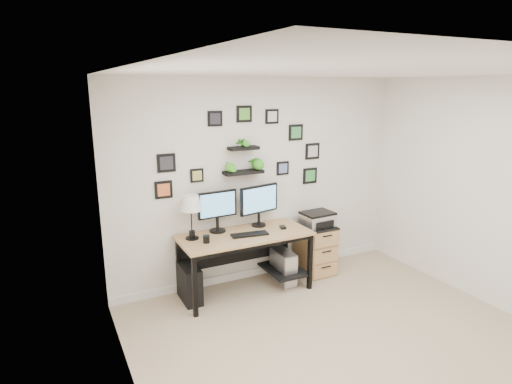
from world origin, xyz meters
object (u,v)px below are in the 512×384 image
monitor_right (259,202)px  file_cabinet (315,249)px  printer (318,219)px  mug (206,239)px  table_lamp (191,204)px  pc_tower_black (189,283)px  pc_tower_grey (283,267)px  monitor_left (217,208)px  desk (246,242)px

monitor_right → file_cabinet: monitor_right is taller
file_cabinet → printer: 0.43m
mug → printer: size_ratio=0.20×
monitor_right → file_cabinet: bearing=-7.4°
table_lamp → pc_tower_black: bearing=-143.2°
pc_tower_black → file_cabinet: bearing=0.7°
table_lamp → pc_tower_black: table_lamp is taller
pc_tower_grey → monitor_left: bearing=165.2°
monitor_left → monitor_right: size_ratio=0.91×
desk → mug: 0.59m
desk → table_lamp: 0.86m
pc_tower_black → pc_tower_grey: size_ratio=1.00×
monitor_left → monitor_right: 0.56m
desk → printer: (1.07, 0.03, 0.14)m
mug → file_cabinet: mug is taller
monitor_right → pc_tower_black: monitor_right is taller
desk → monitor_left: monitor_left is taller
monitor_left → pc_tower_grey: monitor_left is taller
mug → printer: printer is taller
mug → pc_tower_black: (-0.17, 0.15, -0.58)m
monitor_right → printer: 0.87m
monitor_left → file_cabinet: monitor_left is taller
monitor_left → pc_tower_grey: 1.19m
pc_tower_black → printer: 1.88m
monitor_left → mug: (-0.26, -0.29, -0.26)m
table_lamp → file_cabinet: bearing=-1.2°
file_cabinet → printer: printer is taller
monitor_left → printer: size_ratio=1.21×
desk → pc_tower_black: (-0.73, 0.04, -0.41)m
desk → monitor_right: monitor_right is taller
desk → file_cabinet: 1.10m
monitor_right → pc_tower_grey: bearing=-36.6°
mug → pc_tower_grey: (1.07, 0.08, -0.58)m
monitor_left → pc_tower_grey: bearing=-14.8°
monitor_left → printer: (1.36, -0.15, -0.29)m
table_lamp → monitor_right: bearing=4.3°
desk → pc_tower_black: desk is taller
mug → pc_tower_grey: 1.22m
mug → table_lamp: bearing=116.9°
table_lamp → pc_tower_grey: size_ratio=1.20×
monitor_left → pc_tower_black: size_ratio=1.17×
desk → printer: printer is taller
monitor_left → pc_tower_black: 0.95m
table_lamp → mug: table_lamp is taller
monitor_right → table_lamp: 0.92m
desk → monitor_right: 0.53m
mug → pc_tower_black: mug is taller
monitor_left → pc_tower_black: bearing=-161.4°
desk → pc_tower_grey: bearing=-3.1°
monitor_left → monitor_right: bearing=-2.4°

